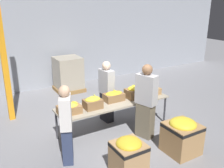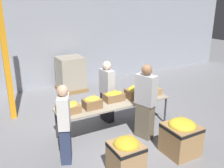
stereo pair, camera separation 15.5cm
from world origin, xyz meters
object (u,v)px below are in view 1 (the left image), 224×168
at_px(banana_box_2, 114,96).
at_px(banana_box_4, 151,90).
at_px(sorting_table, 114,104).
at_px(pallet_stack_0, 68,75).
at_px(volunteer_2, 107,92).
at_px(donation_bin_1, 182,135).
at_px(banana_box_3, 134,92).
at_px(donation_bin_0, 129,155).
at_px(volunteer_1, 146,102).
at_px(banana_box_0, 69,108).
at_px(volunteer_0, 66,125).
at_px(support_pillar, 2,46).
at_px(banana_box_1, 93,102).

bearing_deg(banana_box_2, banana_box_4, -5.99).
height_order(sorting_table, pallet_stack_0, pallet_stack_0).
distance_m(volunteer_2, donation_bin_1, 2.21).
distance_m(banana_box_3, volunteer_2, 0.74).
bearing_deg(donation_bin_0, volunteer_2, 71.15).
xyz_separation_m(volunteer_1, volunteer_2, (-0.36, 1.18, -0.07)).
bearing_deg(banana_box_0, sorting_table, 1.72).
height_order(volunteer_0, pallet_stack_0, volunteer_0).
bearing_deg(banana_box_3, donation_bin_1, -84.54).
relative_size(donation_bin_0, donation_bin_1, 0.93).
height_order(banana_box_2, volunteer_0, volunteer_0).
distance_m(banana_box_0, support_pillar, 2.46).
relative_size(banana_box_4, donation_bin_1, 0.54).
bearing_deg(banana_box_4, volunteer_0, -166.99).
bearing_deg(banana_box_1, volunteer_0, -146.36).
distance_m(banana_box_3, support_pillar, 3.47).
xyz_separation_m(banana_box_1, volunteer_2, (0.70, 0.61, -0.08)).
xyz_separation_m(volunteer_1, donation_bin_0, (-1.07, -0.91, -0.49)).
height_order(banana_box_1, support_pillar, support_pillar).
height_order(banana_box_4, volunteer_2, volunteer_2).
relative_size(banana_box_1, banana_box_3, 0.97).
distance_m(banana_box_0, donation_bin_1, 2.44).
relative_size(banana_box_3, volunteer_0, 0.26).
height_order(banana_box_3, volunteer_1, volunteer_1).
distance_m(banana_box_3, pallet_stack_0, 3.32).
relative_size(banana_box_2, volunteer_1, 0.27).
bearing_deg(volunteer_1, volunteer_0, 72.15).
distance_m(banana_box_3, banana_box_4, 0.53).
relative_size(banana_box_3, donation_bin_1, 0.53).
distance_m(banana_box_0, volunteer_0, 0.65).
relative_size(sorting_table, volunteer_0, 1.76).
height_order(volunteer_2, support_pillar, support_pillar).
distance_m(banana_box_2, volunteer_2, 0.47).
xyz_separation_m(volunteer_2, pallet_stack_0, (-0.02, 2.72, -0.21)).
relative_size(banana_box_2, volunteer_0, 0.30).
xyz_separation_m(sorting_table, volunteer_0, (-1.44, -0.61, 0.09)).
height_order(banana_box_0, pallet_stack_0, pallet_stack_0).
bearing_deg(banana_box_3, volunteer_0, -163.00).
bearing_deg(banana_box_0, banana_box_2, 5.81).
bearing_deg(volunteer_1, volunteer_2, -0.47).
relative_size(banana_box_2, support_pillar, 0.12).
relative_size(volunteer_2, support_pillar, 0.41).
relative_size(banana_box_0, volunteer_1, 0.28).
bearing_deg(banana_box_4, banana_box_1, -179.03).
bearing_deg(support_pillar, banana_box_2, -41.13).
bearing_deg(pallet_stack_0, donation_bin_0, -98.24).
height_order(banana_box_0, banana_box_4, banana_box_0).
xyz_separation_m(banana_box_4, donation_bin_1, (-0.38, -1.51, -0.45)).
relative_size(banana_box_0, donation_bin_0, 0.67).
height_order(banana_box_2, banana_box_3, banana_box_3).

